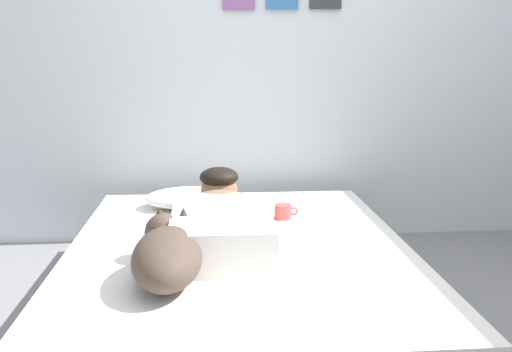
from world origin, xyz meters
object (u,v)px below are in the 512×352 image
(pillow, at_px, (191,198))
(coffee_cup, at_px, (283,211))
(bed, at_px, (239,282))
(cell_phone, at_px, (218,239))
(dog, at_px, (167,254))
(person_lying, at_px, (221,219))

(pillow, xyz_separation_m, coffee_cup, (0.48, -0.25, -0.02))
(bed, height_order, cell_phone, cell_phone)
(coffee_cup, bearing_deg, dog, -125.47)
(pillow, bearing_deg, dog, -93.28)
(dog, xyz_separation_m, cell_phone, (0.20, 0.44, -0.10))
(bed, distance_m, coffee_cup, 0.51)
(pillow, relative_size, cell_phone, 3.71)
(bed, xyz_separation_m, pillow, (-0.23, 0.64, 0.23))
(person_lying, distance_m, coffee_cup, 0.47)
(dog, xyz_separation_m, coffee_cup, (0.54, 0.76, -0.07))
(coffee_cup, bearing_deg, person_lying, -135.26)
(cell_phone, bearing_deg, pillow, 103.78)
(person_lying, bearing_deg, coffee_cup, 44.74)
(bed, height_order, pillow, pillow)
(dog, distance_m, cell_phone, 0.49)
(pillow, bearing_deg, person_lying, -75.25)
(coffee_cup, bearing_deg, bed, -122.82)
(bed, xyz_separation_m, coffee_cup, (0.25, 0.39, 0.22))
(dog, relative_size, cell_phone, 4.11)
(coffee_cup, xyz_separation_m, cell_phone, (-0.34, -0.32, -0.03))
(bed, bearing_deg, cell_phone, 143.10)
(pillow, relative_size, dog, 0.90)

